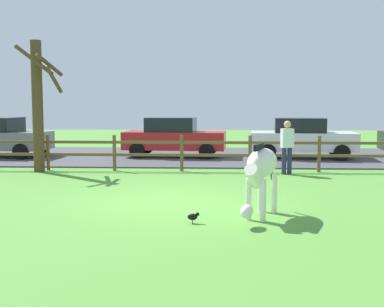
{
  "coord_description": "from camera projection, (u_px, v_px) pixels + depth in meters",
  "views": [
    {
      "loc": [
        0.96,
        -10.73,
        2.16
      ],
      "look_at": [
        0.41,
        0.51,
        1.02
      ],
      "focal_mm": 46.42,
      "sensor_mm": 36.0,
      "label": 1
    }
  ],
  "objects": [
    {
      "name": "ground_plane",
      "position": [
        172.0,
        202.0,
        10.93
      ],
      "size": [
        60.0,
        60.0,
        0.0
      ],
      "primitive_type": "plane",
      "color": "#549338"
    },
    {
      "name": "parked_car_white",
      "position": [
        302.0,
        138.0,
        19.28
      ],
      "size": [
        4.13,
        2.15,
        1.56
      ],
      "color": "white",
      "rests_on": "parking_asphalt"
    },
    {
      "name": "visitor_near_fence",
      "position": [
        287.0,
        145.0,
        15.12
      ],
      "size": [
        0.4,
        0.3,
        1.64
      ],
      "color": "#232847",
      "rests_on": "ground_plane"
    },
    {
      "name": "parked_car_red",
      "position": [
        174.0,
        137.0,
        19.8
      ],
      "size": [
        4.11,
        2.1,
        1.56
      ],
      "color": "red",
      "rests_on": "parking_asphalt"
    },
    {
      "name": "paddock_fence",
      "position": [
        182.0,
        151.0,
        15.84
      ],
      "size": [
        21.84,
        0.11,
        1.15
      ],
      "color": "brown",
      "rests_on": "ground_plane"
    },
    {
      "name": "crow_on_grass",
      "position": [
        193.0,
        217.0,
        8.95
      ],
      "size": [
        0.21,
        0.1,
        0.2
      ],
      "color": "black",
      "rests_on": "ground_plane"
    },
    {
      "name": "parking_asphalt",
      "position": [
        192.0,
        156.0,
        20.17
      ],
      "size": [
        28.0,
        7.4,
        0.05
      ],
      "primitive_type": "cube",
      "color": "#47474C",
      "rests_on": "ground_plane"
    },
    {
      "name": "bare_tree",
      "position": [
        38.0,
        103.0,
        15.54
      ],
      "size": [
        1.21,
        1.33,
        4.12
      ],
      "color": "#513A23",
      "rests_on": "ground_plane"
    },
    {
      "name": "zebra",
      "position": [
        261.0,
        169.0,
        9.37
      ],
      "size": [
        0.96,
        1.85,
        1.41
      ],
      "color": "white",
      "rests_on": "ground_plane"
    }
  ]
}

